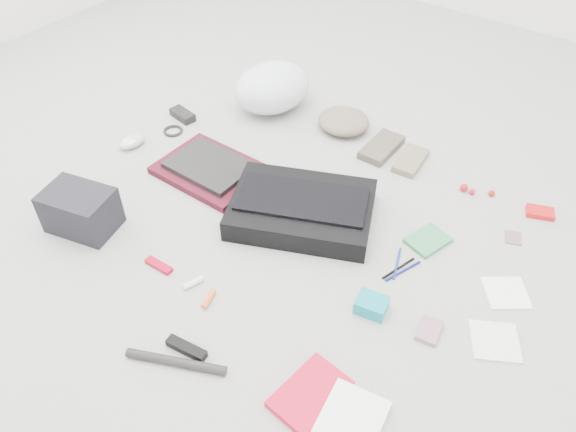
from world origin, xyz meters
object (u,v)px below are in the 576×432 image
Objects in this scene: camera_bag at (80,210)px; laptop at (210,166)px; book_red at (310,394)px; bike_helmet at (272,87)px; messenger_bag at (302,209)px; accordion_wallet at (371,305)px.

laptop is at bearing 58.12° from camera_bag.
camera_bag is (-0.15, -0.47, 0.04)m from laptop.
camera_bag is 1.11× the size of book_red.
laptop is at bearing -63.63° from bike_helmet.
messenger_bag is 0.44m from accordion_wallet.
laptop is 0.88× the size of bike_helmet.
laptop reaches higher than book_red.
book_red is at bearing -98.73° from accordion_wallet.
laptop is 1.33× the size of camera_bag.
bike_helmet is (-0.51, 0.50, 0.06)m from messenger_bag.
laptop reaches higher than accordion_wallet.
bike_helmet is at bearing 111.78° from messenger_bag.
bike_helmet is 0.97m from camera_bag.
accordion_wallet is at bearing 1.38° from camera_bag.
messenger_bag is 0.67m from book_red.
book_red is at bearing -76.63° from messenger_bag.
camera_bag is 2.49× the size of accordion_wallet.
camera_bag reaches higher than messenger_bag.
accordion_wallet is at bearing -51.09° from messenger_bag.
book_red is (0.83, -0.53, -0.03)m from laptop.
book_red is at bearing -32.16° from bike_helmet.
bike_helmet is 1.38m from book_red.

